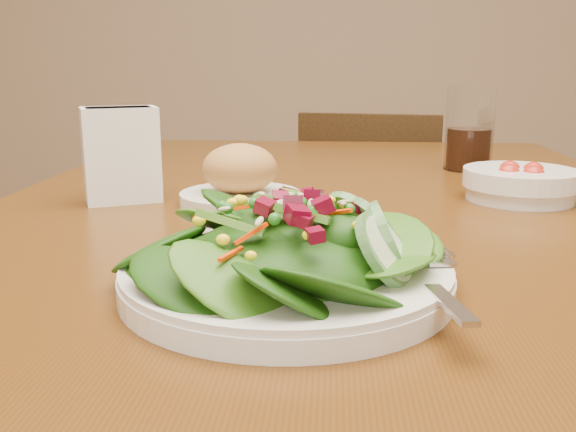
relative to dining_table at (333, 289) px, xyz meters
name	(u,v)px	position (x,y,z in m)	size (l,w,h in m)	color
dining_table	(333,289)	(0.00, 0.00, 0.00)	(0.90, 1.40, 0.75)	#4A2B0D
chair_far	(370,249)	(0.10, 0.93, -0.22)	(0.42, 0.43, 0.80)	#36230F
salad_plate	(298,257)	(-0.03, -0.28, 0.13)	(0.27, 0.27, 0.08)	white
bread_plate	(240,180)	(-0.12, 0.04, 0.13)	(0.16, 0.16, 0.08)	white
tomato_bowl	(520,183)	(0.25, 0.09, 0.12)	(0.15, 0.15, 0.05)	white
drinking_glass	(469,134)	(0.23, 0.33, 0.16)	(0.08, 0.08, 0.14)	silver
napkin_holder	(121,152)	(-0.28, 0.04, 0.17)	(0.11, 0.09, 0.12)	white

